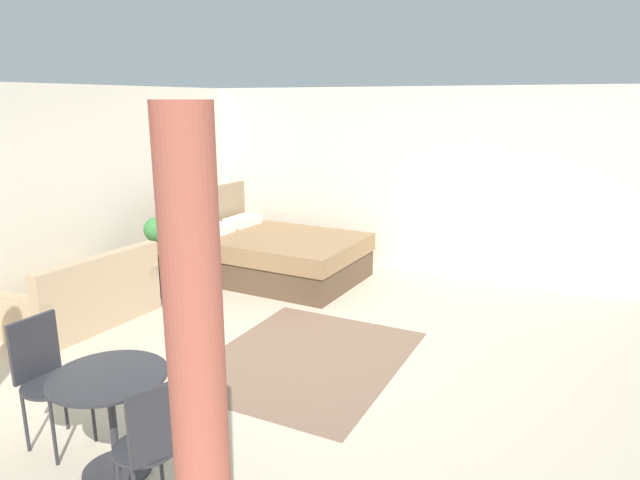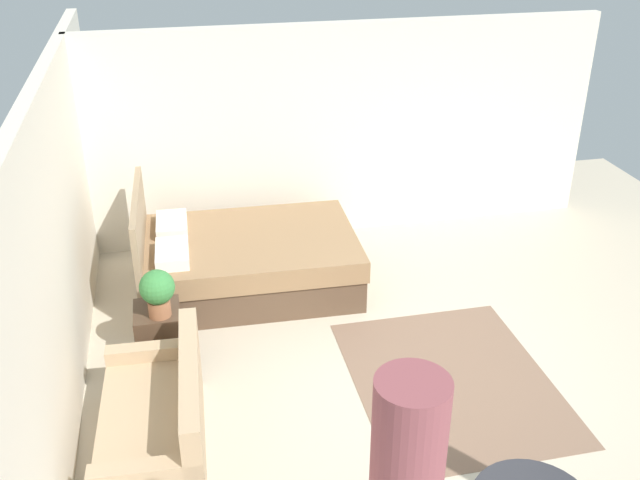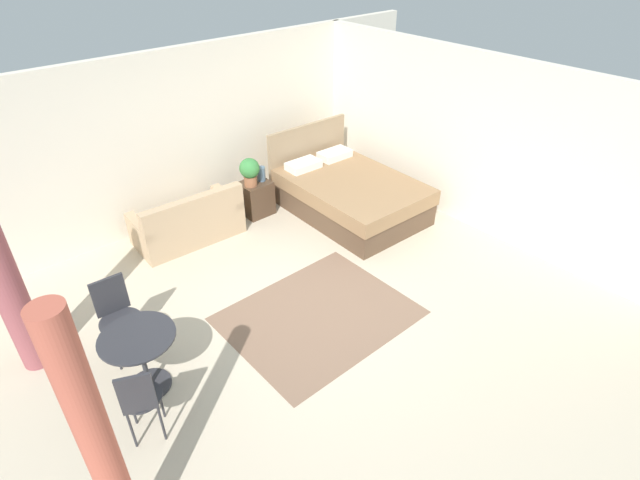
{
  "view_description": "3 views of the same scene",
  "coord_description": "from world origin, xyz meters",
  "views": [
    {
      "loc": [
        -4.33,
        -2.43,
        2.36
      ],
      "look_at": [
        0.75,
        0.1,
        0.93
      ],
      "focal_mm": 31.34,
      "sensor_mm": 36.0,
      "label": 1
    },
    {
      "loc": [
        -4.78,
        2.05,
        4.0
      ],
      "look_at": [
        0.72,
        0.84,
        1.1
      ],
      "focal_mm": 40.32,
      "sensor_mm": 36.0,
      "label": 2
    },
    {
      "loc": [
        -3.05,
        -3.58,
        4.06
      ],
      "look_at": [
        0.21,
        0.14,
        0.8
      ],
      "focal_mm": 28.13,
      "sensor_mm": 36.0,
      "label": 3
    }
  ],
  "objects": [
    {
      "name": "vase",
      "position": [
        0.89,
        2.31,
        0.66
      ],
      "size": [
        0.13,
        0.13,
        0.23
      ],
      "color": "slate",
      "rests_on": "nightstand"
    },
    {
      "name": "wall_right",
      "position": [
        3.08,
        0.0,
        1.27
      ],
      "size": [
        0.12,
        6.1,
        2.53
      ],
      "primitive_type": "cube",
      "color": "silver",
      "rests_on": "ground"
    },
    {
      "name": "nightstand",
      "position": [
        0.77,
        2.32,
        0.27
      ],
      "size": [
        0.45,
        0.41,
        0.55
      ],
      "color": "#473323",
      "rests_on": "ground"
    },
    {
      "name": "cafe_chair_near_window",
      "position": [
        -2.05,
        0.81,
        0.56
      ],
      "size": [
        0.46,
        0.46,
        0.93
      ],
      "color": "#2D2D33",
      "rests_on": "ground"
    },
    {
      "name": "potted_plant",
      "position": [
        0.67,
        2.28,
        0.79
      ],
      "size": [
        0.31,
        0.31,
        0.44
      ],
      "color": "#935B3D",
      "rests_on": "nightstand"
    },
    {
      "name": "curtain_left",
      "position": [
        -2.83,
        -1.17,
        1.18
      ],
      "size": [
        0.21,
        0.21,
        2.36
      ],
      "color": "#C15B47",
      "rests_on": "ground"
    },
    {
      "name": "balcony_table",
      "position": [
        -2.08,
        0.17,
        0.49
      ],
      "size": [
        0.73,
        0.73,
        0.69
      ],
      "color": "#2D2D33",
      "rests_on": "ground"
    },
    {
      "name": "curtain_right",
      "position": [
        -2.83,
        1.28,
        1.18
      ],
      "size": [
        0.29,
        0.29,
        2.36
      ],
      "color": "#994C51",
      "rests_on": "ground"
    },
    {
      "name": "cafe_chair_near_couch",
      "position": [
        -2.34,
        -0.41,
        0.55
      ],
      "size": [
        0.48,
        0.48,
        0.9
      ],
      "color": "#2D2D33",
      "rests_on": "ground"
    },
    {
      "name": "wall_back",
      "position": [
        0.0,
        3.05,
        1.27
      ],
      "size": [
        9.16,
        0.12,
        2.53
      ],
      "primitive_type": "cube",
      "color": "silver",
      "rests_on": "ground"
    },
    {
      "name": "couch",
      "position": [
        -0.4,
        2.34,
        0.27
      ],
      "size": [
        1.54,
        0.83,
        0.79
      ],
      "color": "tan",
      "rests_on": "ground"
    },
    {
      "name": "area_rug",
      "position": [
        -0.09,
        -0.17,
        0.0
      ],
      "size": [
        2.12,
        1.7,
        0.01
      ],
      "primitive_type": "cube",
      "color": "#7F604C",
      "rests_on": "ground"
    },
    {
      "name": "bed",
      "position": [
        1.91,
        1.4,
        0.32
      ],
      "size": [
        1.62,
        2.29,
        1.16
      ],
      "color": "brown",
      "rests_on": "ground"
    },
    {
      "name": "ground_plane",
      "position": [
        0.0,
        0.0,
        -0.01
      ],
      "size": [
        9.16,
        9.1,
        0.02
      ],
      "primitive_type": "cube",
      "color": "beige"
    }
  ]
}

